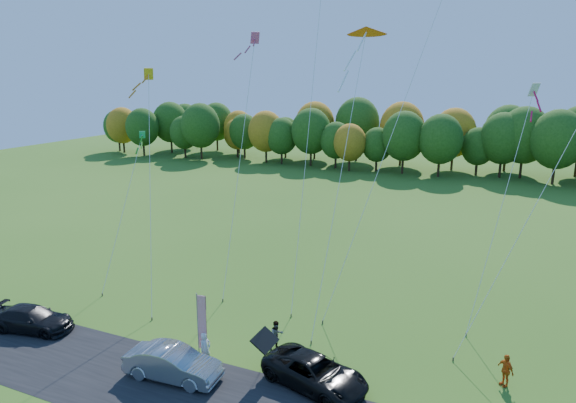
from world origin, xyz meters
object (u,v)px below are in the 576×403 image
at_px(silver_sedan, 173,363).
at_px(black_suv, 315,372).
at_px(feather_flag, 201,322).
at_px(person_east, 505,370).

bearing_deg(silver_sedan, black_suv, -75.95).
bearing_deg(black_suv, feather_flag, 111.46).
bearing_deg(person_east, feather_flag, -118.44).
relative_size(black_suv, person_east, 3.25).
bearing_deg(silver_sedan, person_east, -72.49).
relative_size(silver_sedan, person_east, 2.96).
bearing_deg(black_suv, person_east, -48.92).
bearing_deg(person_east, black_suv, -110.65).
distance_m(black_suv, feather_flag, 6.18).
bearing_deg(silver_sedan, feather_flag, -24.02).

